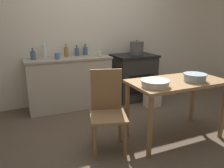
{
  "coord_description": "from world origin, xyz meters",
  "views": [
    {
      "loc": [
        -1.23,
        -2.28,
        1.43
      ],
      "look_at": [
        0.0,
        0.52,
        0.56
      ],
      "focal_mm": 35.0,
      "sensor_mm": 36.0,
      "label": 1
    }
  ],
  "objects": [
    {
      "name": "mixing_bowl_large",
      "position": [
        0.13,
        -0.37,
        0.79
      ],
      "size": [
        0.32,
        0.32,
        0.07
      ],
      "color": "silver",
      "rests_on": "work_table"
    },
    {
      "name": "work_table",
      "position": [
        0.53,
        -0.26,
        0.64
      ],
      "size": [
        1.18,
        0.62,
        0.75
      ],
      "color": "#997047",
      "rests_on": "ground_plane"
    },
    {
      "name": "flour_sack",
      "position": [
        0.87,
        0.74,
        0.16
      ],
      "size": [
        0.26,
        0.18,
        0.32
      ],
      "primitive_type": "cube",
      "color": "beige",
      "rests_on": "ground_plane"
    },
    {
      "name": "wall_back",
      "position": [
        0.0,
        1.58,
        1.27
      ],
      "size": [
        8.0,
        0.07,
        2.55
      ],
      "color": "beige",
      "rests_on": "ground_plane"
    },
    {
      "name": "mixing_bowl_small",
      "position": [
        0.69,
        -0.37,
        0.8
      ],
      "size": [
        0.27,
        0.27,
        0.09
      ],
      "color": "#93A8B2",
      "rests_on": "work_table"
    },
    {
      "name": "bottle_mid_left",
      "position": [
        -0.1,
        1.48,
        0.94
      ],
      "size": [
        0.08,
        0.08,
        0.2
      ],
      "color": "#3D5675",
      "rests_on": "counter_cabinet"
    },
    {
      "name": "chair",
      "position": [
        -0.34,
        -0.13,
        0.48
      ],
      "size": [
        0.5,
        0.5,
        0.92
      ],
      "rotation": [
        0.0,
        0.0,
        -0.28
      ],
      "color": "olive",
      "rests_on": "ground_plane"
    },
    {
      "name": "stock_pot",
      "position": [
        0.82,
        1.24,
        0.97
      ],
      "size": [
        0.26,
        0.26,
        0.27
      ],
      "color": "#4C4C51",
      "rests_on": "stove"
    },
    {
      "name": "bottle_center_left",
      "position": [
        -0.8,
        1.43,
        0.98
      ],
      "size": [
        0.07,
        0.07,
        0.29
      ],
      "color": "silver",
      "rests_on": "counter_cabinet"
    },
    {
      "name": "ground_plane",
      "position": [
        0.0,
        0.0,
        0.0
      ],
      "size": [
        14.0,
        14.0,
        0.0
      ],
      "primitive_type": "plane",
      "color": "brown"
    },
    {
      "name": "bottle_left",
      "position": [
        -0.27,
        1.43,
        0.94
      ],
      "size": [
        0.08,
        0.08,
        0.19
      ],
      "color": "#3D5675",
      "rests_on": "counter_cabinet"
    },
    {
      "name": "bottle_center",
      "position": [
        -0.46,
        1.4,
        0.95
      ],
      "size": [
        0.07,
        0.07,
        0.22
      ],
      "color": "olive",
      "rests_on": "counter_cabinet"
    },
    {
      "name": "stove",
      "position": [
        0.77,
        1.26,
        0.43
      ],
      "size": [
        0.77,
        0.62,
        0.85
      ],
      "color": "#2D2B28",
      "rests_on": "ground_plane"
    },
    {
      "name": "cup_center_right",
      "position": [
        0.08,
        1.24,
        0.91
      ],
      "size": [
        0.08,
        0.08,
        0.08
      ],
      "primitive_type": "cylinder",
      "color": "beige",
      "rests_on": "counter_cabinet"
    },
    {
      "name": "cup_mid_right",
      "position": [
        -0.64,
        1.23,
        0.92
      ],
      "size": [
        0.08,
        0.08,
        0.1
      ],
      "primitive_type": "cylinder",
      "color": "#4C6B99",
      "rests_on": "counter_cabinet"
    },
    {
      "name": "bottle_far_left",
      "position": [
        -1.0,
        1.33,
        0.94
      ],
      "size": [
        0.08,
        0.08,
        0.18
      ],
      "color": "#3D5675",
      "rests_on": "counter_cabinet"
    },
    {
      "name": "counter_cabinet",
      "position": [
        -0.45,
        1.3,
        0.44
      ],
      "size": [
        1.4,
        0.52,
        0.87
      ],
      "color": "#B2A893",
      "rests_on": "ground_plane"
    }
  ]
}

